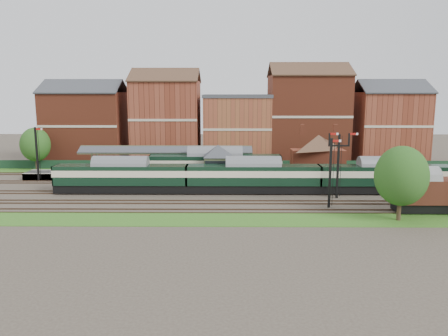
{
  "coord_description": "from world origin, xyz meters",
  "views": [
    {
      "loc": [
        -1.61,
        -55.81,
        13.19
      ],
      "look_at": [
        -2.16,
        2.0,
        3.0
      ],
      "focal_mm": 35.0,
      "sensor_mm": 36.0,
      "label": 1
    }
  ],
  "objects_px": {
    "platform_railcar": "(215,166)",
    "goods_van_a": "(425,192)",
    "signal_box": "(218,165)",
    "semaphore_bracket": "(338,162)",
    "dmu_train": "(253,176)"
  },
  "relations": [
    {
      "from": "dmu_train",
      "to": "platform_railcar",
      "type": "height_order",
      "value": "platform_railcar"
    },
    {
      "from": "semaphore_bracket",
      "to": "signal_box",
      "type": "bearing_deg",
      "value": 159.08
    },
    {
      "from": "signal_box",
      "to": "semaphore_bracket",
      "type": "xyz_separation_m",
      "value": [
        15.04,
        -5.75,
        1.44
      ]
    },
    {
      "from": "signal_box",
      "to": "semaphore_bracket",
      "type": "bearing_deg",
      "value": -20.92
    },
    {
      "from": "signal_box",
      "to": "dmu_train",
      "type": "relative_size",
      "value": 0.12
    },
    {
      "from": "signal_box",
      "to": "goods_van_a",
      "type": "relative_size",
      "value": 0.92
    },
    {
      "from": "platform_railcar",
      "to": "goods_van_a",
      "type": "relative_size",
      "value": 2.91
    },
    {
      "from": "signal_box",
      "to": "dmu_train",
      "type": "height_order",
      "value": "signal_box"
    },
    {
      "from": "semaphore_bracket",
      "to": "platform_railcar",
      "type": "xyz_separation_m",
      "value": [
        -15.52,
        9.0,
        -2.07
      ]
    },
    {
      "from": "dmu_train",
      "to": "platform_railcar",
      "type": "bearing_deg",
      "value": 128.32
    },
    {
      "from": "semaphore_bracket",
      "to": "dmu_train",
      "type": "relative_size",
      "value": 0.16
    },
    {
      "from": "signal_box",
      "to": "platform_railcar",
      "type": "height_order",
      "value": "signal_box"
    },
    {
      "from": "platform_railcar",
      "to": "goods_van_a",
      "type": "xyz_separation_m",
      "value": [
        23.54,
        -15.5,
        -0.31
      ]
    },
    {
      "from": "dmu_train",
      "to": "goods_van_a",
      "type": "distance_m",
      "value": 20.48
    },
    {
      "from": "signal_box",
      "to": "platform_railcar",
      "type": "xyz_separation_m",
      "value": [
        -0.49,
        3.25,
        -0.63
      ]
    }
  ]
}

